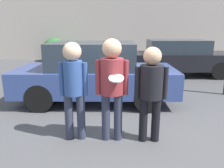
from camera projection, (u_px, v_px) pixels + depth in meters
ground_plane at (118, 134)px, 4.19m from camera, size 56.00×56.00×0.00m
storefront_building at (116, 26)px, 13.39m from camera, size 24.00×0.22×4.08m
person_left at (73, 83)px, 3.80m from camera, size 0.50×0.33×1.76m
person_middle_with_frisbee at (112, 80)px, 3.75m from camera, size 0.57×0.59×1.82m
person_right at (151, 86)px, 3.73m from camera, size 0.57×0.40×1.69m
parked_car_near at (95, 73)px, 5.89m from camera, size 4.22×1.81×1.61m
parked_car_far at (178, 57)px, 9.17m from camera, size 4.56×1.78×1.49m
shrub at (55, 50)px, 12.92m from camera, size 1.38×1.38×1.38m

